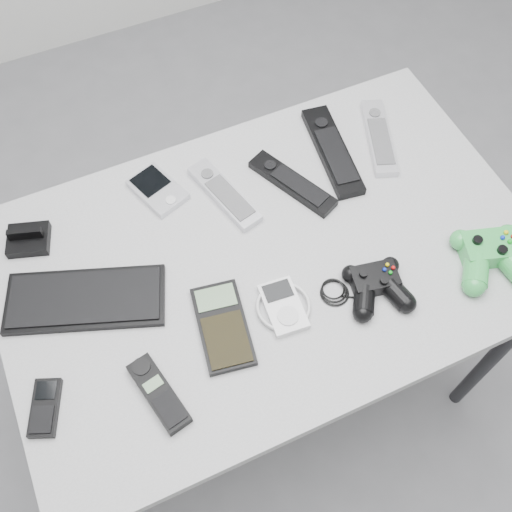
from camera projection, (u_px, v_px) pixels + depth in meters
name	position (u px, v px, depth m)	size (l,w,h in m)	color
floor	(285.00, 400.00, 1.74)	(3.50, 3.50, 0.00)	slate
desk	(269.00, 270.00, 1.23)	(1.05, 0.68, 0.70)	gray
pda_keyboard	(85.00, 299.00, 1.12)	(0.29, 0.12, 0.02)	black
dock_bracket	(27.00, 237.00, 1.17)	(0.08, 0.07, 0.04)	black
pda	(158.00, 189.00, 1.24)	(0.08, 0.12, 0.02)	silver
remote_silver_a	(224.00, 194.00, 1.24)	(0.05, 0.20, 0.02)	silver
remote_black_a	(292.00, 183.00, 1.25)	(0.05, 0.21, 0.02)	black
remote_black_b	(332.00, 150.00, 1.29)	(0.06, 0.25, 0.02)	black
remote_silver_b	(379.00, 137.00, 1.32)	(0.05, 0.21, 0.02)	silver
mobile_phone	(45.00, 408.00, 1.01)	(0.05, 0.10, 0.02)	black
cordless_handset	(159.00, 393.00, 1.02)	(0.04, 0.14, 0.02)	black
calculator	(223.00, 326.00, 1.09)	(0.09, 0.17, 0.02)	black
mp3_player	(283.00, 306.00, 1.11)	(0.10, 0.11, 0.02)	silver
controller_black	(377.00, 284.00, 1.12)	(0.21, 0.13, 0.04)	black
controller_green	(492.00, 254.00, 1.15)	(0.15, 0.16, 0.05)	green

